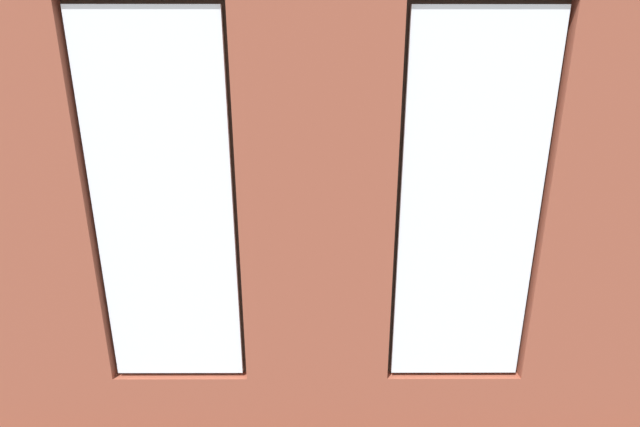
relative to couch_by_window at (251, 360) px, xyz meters
name	(u,v)px	position (x,y,z in m)	size (l,w,h in m)	color
ground_plane	(318,283)	(-0.56, -2.26, -0.38)	(6.44, 6.58, 0.10)	brown
brick_wall_with_windows	(317,242)	(-0.56, 0.65, 1.30)	(5.84, 0.30, 3.32)	brown
white_wall_right	(82,162)	(2.31, -2.06, 1.33)	(0.10, 5.58, 3.32)	silver
couch_by_window	(251,360)	(0.00, 0.00, 0.00)	(1.90, 0.87, 0.80)	black
couch_left	(492,268)	(-2.78, -1.90, 0.00)	(0.97, 2.03, 0.80)	black
coffee_table	(325,262)	(-0.65, -2.06, 0.03)	(1.25, 0.90, 0.40)	tan
cup_ceramic	(332,259)	(-0.74, -1.93, 0.12)	(0.07, 0.07, 0.08)	silver
candle_jar	(313,251)	(-0.49, -2.18, 0.13)	(0.08, 0.08, 0.12)	#B7333D
table_plant_small	(325,252)	(-0.65, -2.06, 0.16)	(0.10, 0.10, 0.16)	beige
remote_silver	(295,261)	(-0.27, -1.93, 0.08)	(0.05, 0.17, 0.02)	#B2B2B7
remote_gray	(350,253)	(-0.99, -2.22, 0.08)	(0.05, 0.17, 0.02)	#59595B
media_console	(115,272)	(2.01, -1.87, -0.03)	(0.95, 0.42, 0.60)	black
tv_flatscreen	(108,224)	(2.01, -1.87, 0.60)	(0.94, 0.20, 0.66)	black
potted_plant_corner_far_left	(609,351)	(-2.93, 0.10, 0.15)	(0.46, 0.46, 0.77)	beige
potted_plant_mid_room_small	(365,229)	(-1.32, -3.39, 0.03)	(0.27, 0.27, 0.53)	beige
potted_plant_corner_near_left	(447,196)	(-2.93, -4.55, 0.29)	(0.69, 0.77, 1.22)	#47423D
potted_plant_by_left_couch	(432,233)	(-2.38, -3.34, -0.02)	(0.31, 0.31, 0.49)	beige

